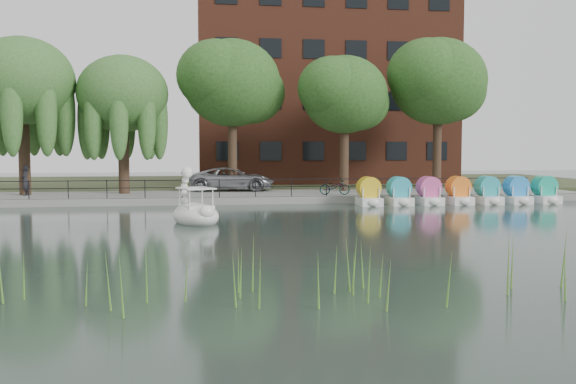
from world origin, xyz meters
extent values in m
plane|color=#324239|center=(0.00, 0.00, 0.00)|extent=(120.00, 120.00, 0.00)
cube|color=gray|center=(0.00, 16.00, 0.20)|extent=(40.00, 6.00, 0.40)
cube|color=gray|center=(0.00, 13.05, 0.20)|extent=(40.00, 0.25, 0.40)
cube|color=#47512D|center=(0.00, 30.00, 0.18)|extent=(60.00, 22.00, 0.36)
cylinder|color=black|center=(0.00, 13.25, 1.35)|extent=(32.00, 0.04, 0.04)
cylinder|color=black|center=(0.00, 13.25, 0.95)|extent=(32.00, 0.04, 0.04)
cylinder|color=black|center=(0.00, 13.25, 0.90)|extent=(0.05, 0.05, 1.00)
cube|color=#4C1E16|center=(7.00, 30.00, 9.36)|extent=(20.00, 10.00, 18.00)
cylinder|color=#473323|center=(-13.00, 16.50, 2.50)|extent=(0.60, 0.60, 4.20)
ellipsoid|color=#52853D|center=(-13.00, 16.50, 6.91)|extent=(5.88, 5.88, 5.00)
cylinder|color=#473323|center=(-7.50, 17.00, 2.30)|extent=(0.60, 0.60, 3.80)
ellipsoid|color=#52853D|center=(-7.50, 17.00, 6.29)|extent=(5.32, 5.32, 4.52)
cylinder|color=#473323|center=(-1.00, 18.00, 2.65)|extent=(0.60, 0.60, 4.50)
ellipsoid|color=#42712B|center=(-1.00, 18.00, 7.10)|extent=(6.00, 6.00, 5.10)
cylinder|color=#473323|center=(6.00, 17.50, 2.42)|extent=(0.60, 0.60, 4.05)
ellipsoid|color=#42712B|center=(6.00, 17.50, 6.43)|extent=(5.40, 5.40, 4.59)
cylinder|color=#473323|center=(12.50, 18.50, 2.76)|extent=(0.60, 0.60, 4.72)
ellipsoid|color=#42712B|center=(12.50, 18.50, 7.44)|extent=(6.30, 6.30, 5.36)
imported|color=gray|center=(-1.04, 18.35, 1.25)|extent=(3.30, 6.31, 1.70)
imported|color=gray|center=(4.67, 14.18, 0.90)|extent=(0.90, 1.80, 1.00)
imported|color=black|center=(-12.85, 15.98, 1.39)|extent=(0.55, 0.76, 1.98)
ellipsoid|color=white|center=(-3.27, 4.64, 0.30)|extent=(2.63, 3.18, 0.61)
cube|color=white|center=(-3.23, 4.55, 0.61)|extent=(1.49, 1.55, 0.30)
cube|color=white|center=(-3.25, 4.60, 1.45)|extent=(1.69, 1.74, 0.06)
ellipsoid|color=white|center=(-2.83, 3.57, 0.56)|extent=(0.78, 0.70, 0.57)
sphere|color=white|center=(-3.62, 5.48, 2.07)|extent=(0.49, 0.49, 0.49)
cone|color=black|center=(-3.74, 5.78, 2.04)|extent=(0.29, 0.32, 0.20)
cylinder|color=yellow|center=(-3.69, 5.65, 2.05)|extent=(0.28, 0.19, 0.26)
cube|color=white|center=(6.00, 11.53, 0.22)|extent=(1.15, 1.70, 0.44)
cylinder|color=gold|center=(6.00, 11.63, 0.95)|extent=(0.90, 1.20, 0.90)
cube|color=white|center=(7.70, 11.53, 0.22)|extent=(1.15, 1.70, 0.44)
cylinder|color=#2BA4B8|center=(7.70, 11.63, 0.95)|extent=(0.90, 1.20, 0.90)
cube|color=white|center=(9.40, 11.53, 0.22)|extent=(1.15, 1.70, 0.44)
cylinder|color=#D84E94|center=(9.40, 11.63, 0.95)|extent=(0.90, 1.20, 0.90)
cube|color=white|center=(11.10, 11.53, 0.22)|extent=(1.15, 1.70, 0.44)
cylinder|color=orange|center=(11.10, 11.63, 0.95)|extent=(0.90, 1.20, 0.90)
cube|color=white|center=(12.80, 11.53, 0.22)|extent=(1.15, 1.70, 0.44)
cylinder|color=teal|center=(12.80, 11.63, 0.95)|extent=(0.90, 1.20, 0.90)
cube|color=white|center=(14.50, 11.53, 0.22)|extent=(1.15, 1.70, 0.44)
cylinder|color=#2B8DE6|center=(14.50, 11.63, 0.95)|extent=(0.90, 1.20, 0.90)
cube|color=white|center=(16.20, 11.53, 0.22)|extent=(1.15, 1.70, 0.44)
cylinder|color=#17AF8A|center=(16.20, 11.63, 0.95)|extent=(0.90, 1.20, 0.90)
camera|label=1|loc=(-3.20, -22.03, 3.14)|focal=40.00mm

